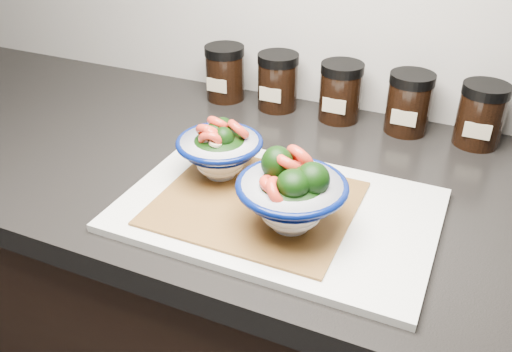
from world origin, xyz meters
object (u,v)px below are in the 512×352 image
at_px(spice_jar_a, 225,73).
at_px(spice_jar_b, 278,81).
at_px(spice_jar_c, 340,92).
at_px(spice_jar_d, 409,103).
at_px(bowl_right, 292,195).
at_px(cutting_board, 278,210).
at_px(spice_jar_e, 481,115).
at_px(bowl_left, 220,150).

distance_m(spice_jar_a, spice_jar_b, 0.12).
height_order(spice_jar_c, spice_jar_d, same).
relative_size(bowl_right, spice_jar_a, 1.33).
xyz_separation_m(bowl_right, spice_jar_d, (0.08, 0.39, -0.01)).
bearing_deg(cutting_board, spice_jar_d, 71.29).
relative_size(cutting_board, spice_jar_e, 3.98).
distance_m(spice_jar_a, spice_jar_e, 0.50).
bearing_deg(spice_jar_c, cutting_board, -87.96).
height_order(bowl_left, spice_jar_a, bowl_left).
height_order(cutting_board, spice_jar_d, spice_jar_d).
distance_m(bowl_left, spice_jar_d, 0.38).
xyz_separation_m(spice_jar_c, spice_jar_d, (0.13, 0.00, 0.00)).
bearing_deg(spice_jar_c, spice_jar_d, 0.00).
distance_m(cutting_board, spice_jar_b, 0.38).
bearing_deg(spice_jar_b, bowl_left, -84.87).
xyz_separation_m(cutting_board, spice_jar_a, (-0.26, 0.35, 0.05)).
bearing_deg(spice_jar_d, spice_jar_c, 180.00).
relative_size(cutting_board, spice_jar_a, 3.98).
bearing_deg(spice_jar_e, spice_jar_a, 180.00).
height_order(cutting_board, spice_jar_a, spice_jar_a).
bearing_deg(cutting_board, spice_jar_e, 55.02).
distance_m(spice_jar_b, spice_jar_c, 0.13).
distance_m(bowl_left, spice_jar_c, 0.32).
xyz_separation_m(cutting_board, spice_jar_d, (0.12, 0.35, 0.05)).
xyz_separation_m(spice_jar_a, spice_jar_b, (0.12, 0.00, 0.00)).
bearing_deg(bowl_right, spice_jar_b, 114.64).
distance_m(spice_jar_a, spice_jar_d, 0.38).
xyz_separation_m(cutting_board, spice_jar_b, (-0.14, 0.35, 0.05)).
relative_size(bowl_right, spice_jar_b, 1.33).
distance_m(bowl_right, spice_jar_a, 0.49).
height_order(spice_jar_a, spice_jar_b, same).
bearing_deg(spice_jar_b, spice_jar_a, 180.00).
xyz_separation_m(spice_jar_d, spice_jar_e, (0.13, 0.00, 0.00)).
bearing_deg(bowl_left, spice_jar_b, 95.13).
relative_size(bowl_left, spice_jar_b, 1.19).
xyz_separation_m(cutting_board, spice_jar_e, (0.24, 0.35, 0.05)).
bearing_deg(cutting_board, bowl_right, -48.46).
xyz_separation_m(spice_jar_c, spice_jar_e, (0.26, 0.00, 0.00)).
distance_m(cutting_board, spice_jar_e, 0.43).
height_order(cutting_board, spice_jar_b, spice_jar_b).
bearing_deg(bowl_right, spice_jar_d, 77.89).
height_order(bowl_left, spice_jar_d, bowl_left).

